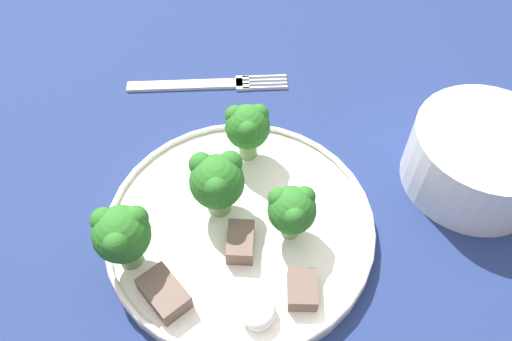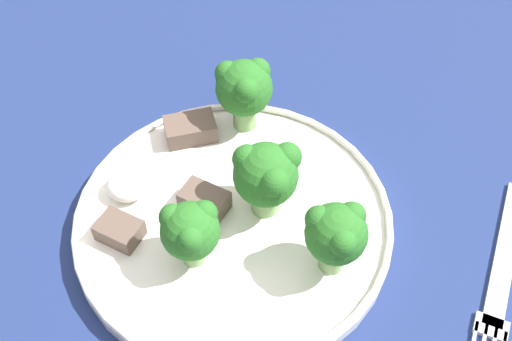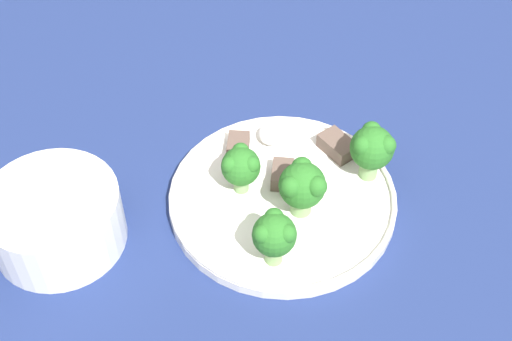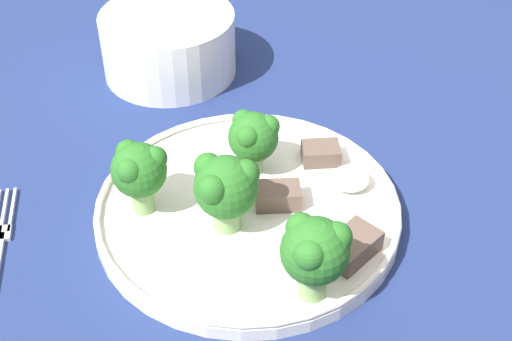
# 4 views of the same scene
# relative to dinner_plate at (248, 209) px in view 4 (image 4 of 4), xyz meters

# --- Properties ---
(table) EXTENTS (1.17, 1.08, 0.77)m
(table) POSITION_rel_dinner_plate_xyz_m (-0.03, -0.02, -0.11)
(table) COLOR navy
(table) RESTS_ON ground_plane
(dinner_plate) EXTENTS (0.26, 0.26, 0.02)m
(dinner_plate) POSITION_rel_dinner_plate_xyz_m (0.00, 0.00, 0.00)
(dinner_plate) COLOR white
(dinner_plate) RESTS_ON table
(cream_bowl) EXTENTS (0.14, 0.14, 0.07)m
(cream_bowl) POSITION_rel_dinner_plate_xyz_m (-0.05, 0.24, 0.02)
(cream_bowl) COLOR white
(cream_bowl) RESTS_ON table
(broccoli_floret_near_rim_left) EXTENTS (0.05, 0.05, 0.07)m
(broccoli_floret_near_rim_left) POSITION_rel_dinner_plate_xyz_m (-0.02, -0.02, 0.04)
(broccoli_floret_near_rim_left) COLOR #7FA866
(broccoli_floret_near_rim_left) RESTS_ON dinner_plate
(broccoli_floret_center_left) EXTENTS (0.05, 0.05, 0.06)m
(broccoli_floret_center_left) POSITION_rel_dinner_plate_xyz_m (-0.09, 0.01, 0.04)
(broccoli_floret_center_left) COLOR #7FA866
(broccoli_floret_center_left) RESTS_ON dinner_plate
(broccoli_floret_back_left) EXTENTS (0.05, 0.05, 0.07)m
(broccoli_floret_back_left) POSITION_rel_dinner_plate_xyz_m (0.03, -0.10, 0.05)
(broccoli_floret_back_left) COLOR #7FA866
(broccoli_floret_back_left) RESTS_ON dinner_plate
(broccoli_floret_front_left) EXTENTS (0.04, 0.04, 0.06)m
(broccoli_floret_front_left) POSITION_rel_dinner_plate_xyz_m (0.01, 0.05, 0.04)
(broccoli_floret_front_left) COLOR #7FA866
(broccoli_floret_front_left) RESTS_ON dinner_plate
(meat_slice_front_slice) EXTENTS (0.04, 0.03, 0.02)m
(meat_slice_front_slice) POSITION_rel_dinner_plate_xyz_m (0.07, 0.05, 0.01)
(meat_slice_front_slice) COLOR brown
(meat_slice_front_slice) RESTS_ON dinner_plate
(meat_slice_middle_slice) EXTENTS (0.04, 0.03, 0.02)m
(meat_slice_middle_slice) POSITION_rel_dinner_plate_xyz_m (0.03, -0.00, 0.01)
(meat_slice_middle_slice) COLOR brown
(meat_slice_middle_slice) RESTS_ON dinner_plate
(meat_slice_rear_slice) EXTENTS (0.05, 0.05, 0.02)m
(meat_slice_rear_slice) POSITION_rel_dinner_plate_xyz_m (0.07, -0.07, 0.01)
(meat_slice_rear_slice) COLOR brown
(meat_slice_rear_slice) RESTS_ON dinner_plate
(sauce_dollop) EXTENTS (0.03, 0.03, 0.02)m
(sauce_dollop) POSITION_rel_dinner_plate_xyz_m (0.09, 0.01, 0.01)
(sauce_dollop) COLOR white
(sauce_dollop) RESTS_ON dinner_plate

